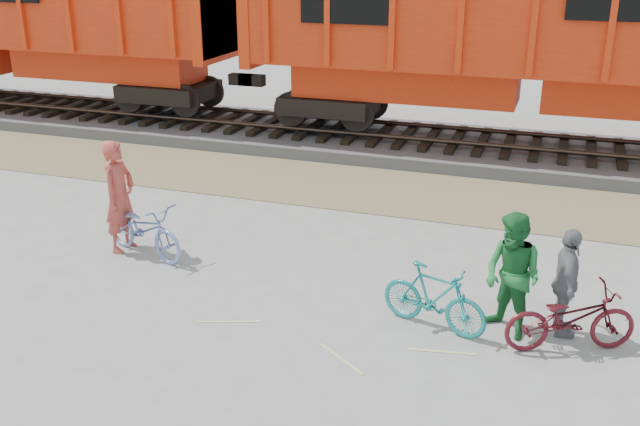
{
  "coord_description": "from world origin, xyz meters",
  "views": [
    {
      "loc": [
        3.16,
        -8.81,
        5.05
      ],
      "look_at": [
        -0.43,
        1.5,
        0.91
      ],
      "focal_mm": 40.0,
      "sensor_mm": 36.0,
      "label": 1
    }
  ],
  "objects_px": {
    "bicycle_blue": "(144,229)",
    "person_solo": "(119,196)",
    "person_woman": "(566,283)",
    "person_man": "(512,276)",
    "hopper_car_center": "(536,36)",
    "bicycle_teal": "(434,298)",
    "hopper_car_left": "(17,16)",
    "bicycle_maroon": "(571,319)"
  },
  "relations": [
    {
      "from": "hopper_car_left",
      "to": "bicycle_teal",
      "type": "distance_m",
      "value": 17.2
    },
    {
      "from": "bicycle_teal",
      "to": "bicycle_maroon",
      "type": "xyz_separation_m",
      "value": [
        1.79,
        0.04,
        -0.01
      ]
    },
    {
      "from": "bicycle_blue",
      "to": "bicycle_maroon",
      "type": "relative_size",
      "value": 1.05
    },
    {
      "from": "bicycle_blue",
      "to": "person_man",
      "type": "height_order",
      "value": "person_man"
    },
    {
      "from": "hopper_car_center",
      "to": "person_man",
      "type": "height_order",
      "value": "hopper_car_center"
    },
    {
      "from": "hopper_car_left",
      "to": "bicycle_maroon",
      "type": "bearing_deg",
      "value": -28.96
    },
    {
      "from": "person_solo",
      "to": "person_woman",
      "type": "distance_m",
      "value": 7.37
    },
    {
      "from": "person_man",
      "to": "hopper_car_center",
      "type": "bearing_deg",
      "value": 129.64
    },
    {
      "from": "hopper_car_left",
      "to": "person_solo",
      "type": "height_order",
      "value": "hopper_car_left"
    },
    {
      "from": "bicycle_blue",
      "to": "hopper_car_center",
      "type": "bearing_deg",
      "value": -16.34
    },
    {
      "from": "person_solo",
      "to": "person_woman",
      "type": "height_order",
      "value": "person_solo"
    },
    {
      "from": "person_woman",
      "to": "hopper_car_left",
      "type": "bearing_deg",
      "value": 53.26
    },
    {
      "from": "person_woman",
      "to": "person_solo",
      "type": "bearing_deg",
      "value": 77.2
    },
    {
      "from": "hopper_car_center",
      "to": "person_solo",
      "type": "bearing_deg",
      "value": -127.71
    },
    {
      "from": "bicycle_maroon",
      "to": "person_man",
      "type": "height_order",
      "value": "person_man"
    },
    {
      "from": "hopper_car_left",
      "to": "hopper_car_center",
      "type": "height_order",
      "value": "same"
    },
    {
      "from": "bicycle_teal",
      "to": "person_man",
      "type": "bearing_deg",
      "value": -62.4
    },
    {
      "from": "hopper_car_center",
      "to": "bicycle_blue",
      "type": "height_order",
      "value": "hopper_car_center"
    },
    {
      "from": "bicycle_maroon",
      "to": "person_solo",
      "type": "distance_m",
      "value": 7.52
    },
    {
      "from": "bicycle_blue",
      "to": "person_man",
      "type": "distance_m",
      "value": 6.2
    },
    {
      "from": "hopper_car_left",
      "to": "bicycle_teal",
      "type": "bearing_deg",
      "value": -32.0
    },
    {
      "from": "hopper_car_center",
      "to": "hopper_car_left",
      "type": "bearing_deg",
      "value": 180.0
    },
    {
      "from": "hopper_car_center",
      "to": "person_solo",
      "type": "height_order",
      "value": "hopper_car_center"
    },
    {
      "from": "bicycle_blue",
      "to": "bicycle_maroon",
      "type": "xyz_separation_m",
      "value": [
        6.95,
        -0.82,
        -0.02
      ]
    },
    {
      "from": "bicycle_teal",
      "to": "person_man",
      "type": "distance_m",
      "value": 1.1
    },
    {
      "from": "person_solo",
      "to": "person_man",
      "type": "distance_m",
      "value": 6.7
    },
    {
      "from": "bicycle_maroon",
      "to": "person_solo",
      "type": "height_order",
      "value": "person_solo"
    },
    {
      "from": "hopper_car_center",
      "to": "bicycle_blue",
      "type": "distance_m",
      "value": 10.28
    },
    {
      "from": "hopper_car_center",
      "to": "person_woman",
      "type": "distance_m",
      "value": 8.93
    },
    {
      "from": "hopper_car_center",
      "to": "person_man",
      "type": "xyz_separation_m",
      "value": [
        0.43,
        -8.81,
        -2.13
      ]
    },
    {
      "from": "bicycle_blue",
      "to": "person_solo",
      "type": "height_order",
      "value": "person_solo"
    },
    {
      "from": "person_man",
      "to": "bicycle_teal",
      "type": "bearing_deg",
      "value": -131.82
    },
    {
      "from": "hopper_car_left",
      "to": "bicycle_maroon",
      "type": "xyz_separation_m",
      "value": [
        16.22,
        -8.98,
        -2.55
      ]
    },
    {
      "from": "bicycle_blue",
      "to": "person_solo",
      "type": "distance_m",
      "value": 0.72
    },
    {
      "from": "person_solo",
      "to": "person_woman",
      "type": "xyz_separation_m",
      "value": [
        7.35,
        -0.52,
        -0.21
      ]
    },
    {
      "from": "bicycle_blue",
      "to": "person_man",
      "type": "xyz_separation_m",
      "value": [
        6.15,
        -0.66,
        0.39
      ]
    },
    {
      "from": "person_solo",
      "to": "bicycle_maroon",
      "type": "bearing_deg",
      "value": -97.2
    },
    {
      "from": "person_solo",
      "to": "person_man",
      "type": "height_order",
      "value": "person_solo"
    },
    {
      "from": "bicycle_teal",
      "to": "bicycle_blue",
      "type": "bearing_deg",
      "value": 96.82
    },
    {
      "from": "hopper_car_left",
      "to": "bicycle_blue",
      "type": "xyz_separation_m",
      "value": [
        9.27,
        -8.15,
        -2.53
      ]
    },
    {
      "from": "bicycle_teal",
      "to": "person_woman",
      "type": "distance_m",
      "value": 1.77
    },
    {
      "from": "person_solo",
      "to": "bicycle_teal",
      "type": "bearing_deg",
      "value": -99.76
    }
  ]
}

